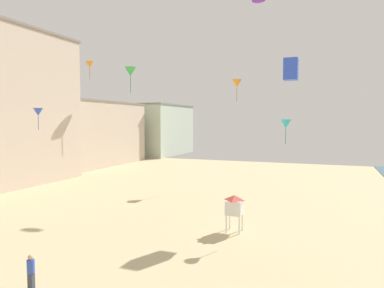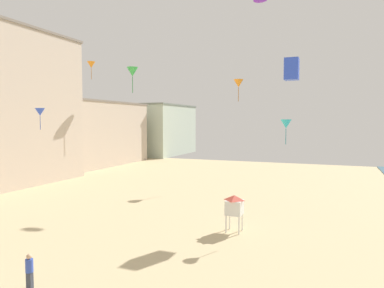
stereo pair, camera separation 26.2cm
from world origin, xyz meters
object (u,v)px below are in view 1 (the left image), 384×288
kite_orange_delta (237,84)px  kite_orange_delta_2 (90,65)px  kite_blue_delta (38,112)px  kite_flyer (31,270)px  kite_purple_parafoil (259,0)px  kite_green_delta (130,72)px  kite_blue_box (291,69)px  lifeguard_stand (234,205)px  kite_cyan_delta (286,124)px

kite_orange_delta → kite_orange_delta_2: bearing=-143.7°
kite_blue_delta → kite_flyer: bearing=-46.5°
kite_purple_parafoil → kite_green_delta: (-19.35, 3.03, -7.02)m
kite_purple_parafoil → kite_blue_delta: (-20.25, -14.00, -13.32)m
kite_green_delta → kite_blue_box: bearing=-33.0°
kite_purple_parafoil → kite_orange_delta_2: (-16.60, -10.13, -8.07)m
kite_orange_delta_2 → kite_orange_delta: bearing=36.3°
lifeguard_stand → kite_green_delta: (-21.49, 22.28, 13.03)m
kite_orange_delta_2 → kite_purple_parafoil: bearing=31.4°
kite_cyan_delta → kite_orange_delta: size_ratio=0.67×
kite_purple_parafoil → kite_orange_delta: size_ratio=0.63×
kite_cyan_delta → kite_orange_delta_2: 23.63m
kite_blue_box → kite_green_delta: kite_green_delta is taller
kite_flyer → kite_green_delta: kite_green_delta is taller
kite_blue_box → kite_purple_parafoil: size_ratio=1.03×
kite_blue_box → kite_blue_delta: 25.58m
kite_green_delta → kite_purple_parafoil: bearing=-8.9°
kite_orange_delta_2 → kite_green_delta: bearing=101.8°
kite_orange_delta → kite_blue_delta: bearing=-141.3°
kite_orange_delta_2 → kite_flyer: bearing=-59.3°
kite_flyer → kite_blue_box: 23.03m
lifeguard_stand → kite_blue_delta: (-22.39, 5.25, 6.73)m
kite_purple_parafoil → kite_blue_delta: size_ratio=0.75×
lifeguard_stand → kite_orange_delta_2: kite_orange_delta_2 is taller
kite_flyer → kite_purple_parafoil: bearing=78.5°
lifeguard_stand → kite_orange_delta_2: (-18.73, 9.12, 11.97)m
kite_cyan_delta → kite_green_delta: bearing=141.3°
lifeguard_stand → kite_cyan_delta: size_ratio=1.42×
lifeguard_stand → kite_purple_parafoil: size_ratio=1.51×
kite_orange_delta_2 → kite_blue_delta: 7.47m
kite_purple_parafoil → kite_orange_delta_2: kite_purple_parafoil is taller
lifeguard_stand → kite_orange_delta: kite_orange_delta is taller
lifeguard_stand → kite_blue_box: 12.21m
kite_orange_delta → kite_green_delta: bearing=170.2°
kite_blue_delta → kite_blue_box: bearing=2.6°
kite_blue_box → kite_cyan_delta: bearing=-88.6°
kite_orange_delta → lifeguard_stand: bearing=-76.3°
kite_flyer → kite_cyan_delta: bearing=52.6°
kite_cyan_delta → kite_blue_delta: 25.60m
kite_blue_box → kite_cyan_delta: 5.81m
lifeguard_stand → kite_purple_parafoil: bearing=78.0°
kite_green_delta → kite_blue_delta: kite_green_delta is taller
kite_blue_box → kite_orange_delta: kite_orange_delta is taller
kite_orange_delta → kite_blue_box: bearing=-59.4°
kite_flyer → lifeguard_stand: size_ratio=0.64×
kite_blue_delta → kite_orange_delta: bearing=38.7°
kite_orange_delta → kite_green_delta: size_ratio=0.72×
lifeguard_stand → kite_cyan_delta: (3.06, 2.60, 5.58)m
kite_orange_delta → kite_flyer: bearing=-93.2°
kite_orange_delta_2 → kite_cyan_delta: bearing=-16.6°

